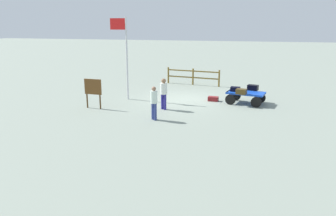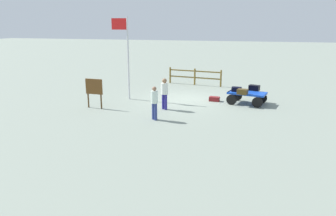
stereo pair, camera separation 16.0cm
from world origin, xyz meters
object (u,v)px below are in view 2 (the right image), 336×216
object	(u,v)px
suitcase_olive	(242,92)
worker_lead	(164,91)
suitcase_navy	(237,89)
worker_trailing	(154,101)
suitcase_dark	(254,88)
flagpole	(126,50)
suitcase_tan	(214,99)
signboard	(94,89)
luggage_cart	(247,95)

from	to	relation	value
suitcase_olive	worker_lead	bearing A→B (deg)	22.88
suitcase_navy	worker_trailing	xyz separation A→B (m)	(3.53, 4.28, 0.12)
suitcase_olive	worker_lead	distance (m)	4.24
suitcase_olive	suitcase_dark	xyz separation A→B (m)	(-0.61, -1.21, 0.01)
worker_lead	flagpole	world-z (taller)	flagpole
suitcase_olive	suitcase_tan	world-z (taller)	suitcase_olive
suitcase_olive	suitcase_dark	distance (m)	1.35
suitcase_dark	suitcase_tan	bearing A→B (deg)	9.51
suitcase_navy	suitcase_tan	world-z (taller)	suitcase_navy
suitcase_olive	worker_trailing	bearing A→B (deg)	42.82
suitcase_olive	worker_trailing	distance (m)	5.29
worker_trailing	signboard	distance (m)	3.92
suitcase_navy	signboard	distance (m)	7.81
suitcase_olive	flagpole	xyz separation A→B (m)	(6.67, -0.17, 2.08)
suitcase_tan	suitcase_dark	bearing A→B (deg)	-170.49
worker_lead	signboard	distance (m)	3.72
suitcase_navy	flagpole	size ratio (longest dim) A/B	0.11
worker_lead	worker_trailing	bearing A→B (deg)	90.81
flagpole	worker_trailing	bearing A→B (deg)	126.58
suitcase_olive	suitcase_navy	xyz separation A→B (m)	(0.35, -0.69, -0.02)
suitcase_olive	signboard	world-z (taller)	signboard
luggage_cart	suitcase_tan	xyz separation A→B (m)	(1.80, -0.23, -0.36)
suitcase_dark	signboard	world-z (taller)	signboard
suitcase_dark	signboard	distance (m)	8.89
suitcase_tan	signboard	xyz separation A→B (m)	(5.99, 3.12, 0.90)
suitcase_navy	worker_lead	size ratio (longest dim) A/B	0.33
suitcase_navy	worker_trailing	world-z (taller)	worker_trailing
luggage_cart	signboard	xyz separation A→B (m)	(7.79, 2.89, 0.54)
luggage_cart	signboard	bearing A→B (deg)	20.37
suitcase_navy	suitcase_tan	distance (m)	1.40
suitcase_tan	flagpole	size ratio (longest dim) A/B	0.13
signboard	suitcase_tan	bearing A→B (deg)	-152.48
flagpole	signboard	bearing A→B (deg)	69.81
worker_trailing	luggage_cart	bearing A→B (deg)	-134.28
suitcase_tan	worker_lead	size ratio (longest dim) A/B	0.37
suitcase_dark	worker_lead	bearing A→B (deg)	32.30
worker_trailing	signboard	xyz separation A→B (m)	(3.69, -1.31, 0.12)
suitcase_olive	flagpole	bearing A→B (deg)	-1.42
suitcase_navy	worker_lead	world-z (taller)	worker_lead
worker_lead	signboard	world-z (taller)	worker_lead
suitcase_dark	suitcase_navy	bearing A→B (deg)	28.48
flagpole	luggage_cart	bearing A→B (deg)	-176.28
luggage_cart	worker_trailing	bearing A→B (deg)	45.72
worker_lead	signboard	bearing A→B (deg)	9.79
suitcase_olive	worker_trailing	xyz separation A→B (m)	(3.88, 3.59, 0.10)
suitcase_olive	worker_trailing	world-z (taller)	worker_trailing
suitcase_olive	signboard	size ratio (longest dim) A/B	0.40
suitcase_tan	luggage_cart	bearing A→B (deg)	172.79
suitcase_tan	worker_lead	bearing A→B (deg)	46.90
worker_lead	signboard	size ratio (longest dim) A/B	1.05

